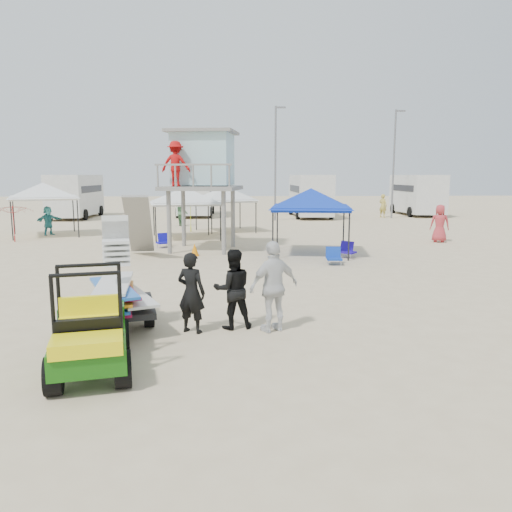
{
  "coord_description": "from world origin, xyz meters",
  "views": [
    {
      "loc": [
        -0.05,
        -8.82,
        3.22
      ],
      "look_at": [
        0.5,
        3.0,
        1.3
      ],
      "focal_mm": 35.0,
      "sensor_mm": 36.0,
      "label": 1
    }
  ],
  "objects_px": {
    "surf_trailer": "(120,289)",
    "lifeguard_tower": "(200,163)",
    "utility_cart": "(88,325)",
    "canopy_blue": "(311,192)",
    "man_left": "(191,293)"
  },
  "relations": [
    {
      "from": "utility_cart",
      "to": "surf_trailer",
      "type": "xyz_separation_m",
      "value": [
        0.0,
        2.33,
        0.06
      ]
    },
    {
      "from": "utility_cart",
      "to": "canopy_blue",
      "type": "relative_size",
      "value": 0.71
    },
    {
      "from": "surf_trailer",
      "to": "man_left",
      "type": "bearing_deg",
      "value": -11.18
    },
    {
      "from": "canopy_blue",
      "to": "man_left",
      "type": "bearing_deg",
      "value": -111.66
    },
    {
      "from": "lifeguard_tower",
      "to": "canopy_blue",
      "type": "distance_m",
      "value": 4.96
    },
    {
      "from": "surf_trailer",
      "to": "lifeguard_tower",
      "type": "xyz_separation_m",
      "value": [
        0.98,
        11.4,
        2.86
      ]
    },
    {
      "from": "surf_trailer",
      "to": "man_left",
      "type": "relative_size",
      "value": 1.54
    },
    {
      "from": "lifeguard_tower",
      "to": "canopy_blue",
      "type": "bearing_deg",
      "value": -18.48
    },
    {
      "from": "surf_trailer",
      "to": "lifeguard_tower",
      "type": "relative_size",
      "value": 0.52
    },
    {
      "from": "surf_trailer",
      "to": "lifeguard_tower",
      "type": "distance_m",
      "value": 11.79
    },
    {
      "from": "man_left",
      "to": "surf_trailer",
      "type": "bearing_deg",
      "value": 12.85
    },
    {
      "from": "man_left",
      "to": "lifeguard_tower",
      "type": "height_order",
      "value": "lifeguard_tower"
    },
    {
      "from": "lifeguard_tower",
      "to": "canopy_blue",
      "type": "xyz_separation_m",
      "value": [
        4.58,
        -1.53,
        -1.16
      ]
    },
    {
      "from": "utility_cart",
      "to": "man_left",
      "type": "bearing_deg",
      "value": 53.21
    },
    {
      "from": "utility_cart",
      "to": "lifeguard_tower",
      "type": "xyz_separation_m",
      "value": [
        0.98,
        13.73,
        2.92
      ]
    }
  ]
}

